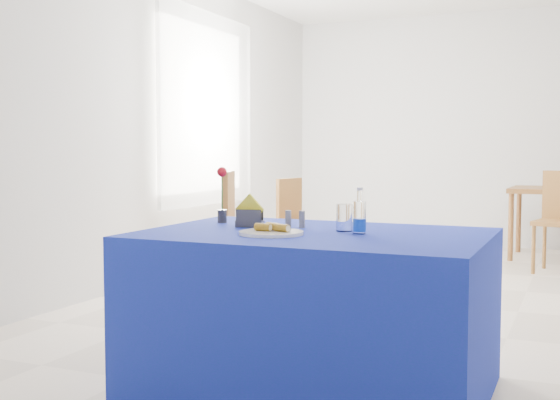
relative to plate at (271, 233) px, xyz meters
The scene contains 15 objects.
floor 2.42m from the plate, 81.27° to the left, with size 7.00×7.00×0.00m, color beige.
room_shell 2.50m from the plate, 81.27° to the left, with size 7.00×7.00×7.00m.
window_pane 3.81m from the plate, 124.65° to the left, with size 0.04×1.50×1.60m, color white.
curtain 3.77m from the plate, 123.76° to the left, with size 0.04×1.75×1.85m, color white.
plate is the anchor object (origin of this frame).
drinking_glass 0.38m from the plate, 44.10° to the left, with size 0.08×0.08×0.13m, color silver.
salt_shaker 0.32m from the plate, 98.52° to the left, with size 0.03×0.03×0.09m, color slate.
pepper_shaker 0.32m from the plate, 85.74° to the left, with size 0.03×0.03×0.09m, color slate.
blue_table 0.45m from the plate, 48.61° to the left, with size 1.60×1.10×0.76m.
water_bottle 0.42m from the plate, 28.31° to the left, with size 0.06×0.06×0.21m.
napkin_holder 0.33m from the plate, 133.28° to the left, with size 0.16×0.08×0.17m.
rose_vase 0.61m from the plate, 140.63° to the left, with size 0.05×0.05×0.30m.
chair_win_a 2.57m from the plate, 119.67° to the left, with size 0.56×0.56×0.98m.
chair_win_b 3.50m from the plate, 110.14° to the left, with size 0.46×0.46×0.88m.
banana_pieces 0.03m from the plate, 81.70° to the left, with size 0.17×0.11×0.04m.
Camera 1 is at (0.97, -5.19, 1.14)m, focal length 45.00 mm.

